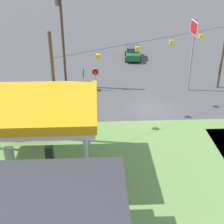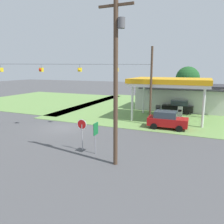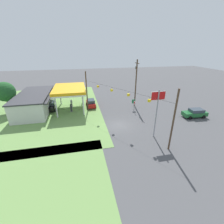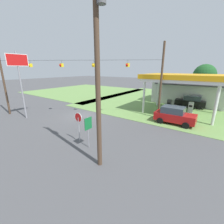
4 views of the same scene
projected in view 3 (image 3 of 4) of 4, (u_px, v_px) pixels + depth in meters
The scene contains 15 objects.
ground_plane at pixel (119, 125), 27.29m from camera, with size 160.00×160.00×0.00m, color #4C4C4F.
grass_verge_station_corner at pixel (38, 109), 34.61m from camera, with size 36.00×28.00×0.04m, color #6B934C.
gas_station_canopy at pixel (69, 90), 32.50m from camera, with size 9.33×6.67×5.11m.
gas_station_store at pixel (35, 102), 32.94m from camera, with size 13.92×6.99×3.89m.
fuel_pump_near at pixel (71, 108), 32.80m from camera, with size 0.71×0.56×1.71m.
fuel_pump_far at pixel (72, 104), 35.22m from camera, with size 0.71×0.56×1.71m.
car_at_pumps_front at pixel (91, 103), 35.29m from camera, with size 4.15×2.20×1.87m.
car_at_pumps_rear at pixel (51, 106), 33.63m from camera, with size 4.27×2.24×1.87m.
car_on_crossroad at pixel (195, 113), 30.13m from camera, with size 2.36×4.85×1.73m.
stop_sign_roadside at pixel (135, 104), 32.23m from camera, with size 0.80×0.08×2.50m.
stop_sign_overhead at pixel (157, 104), 21.78m from camera, with size 0.22×2.27×7.64m.
route_sign at pixel (133, 102), 33.46m from camera, with size 0.10×0.70×2.40m.
utility_pole_main at pixel (136, 81), 33.83m from camera, with size 2.20×0.44×10.71m.
signal_span_gantry at pixel (119, 101), 25.43m from camera, with size 16.66×10.24×8.61m.
tree_behind_station at pixel (5, 92), 30.88m from camera, with size 4.05×4.05×6.63m.
Camera 3 is at (-23.27, 6.36, 13.06)m, focal length 24.00 mm.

